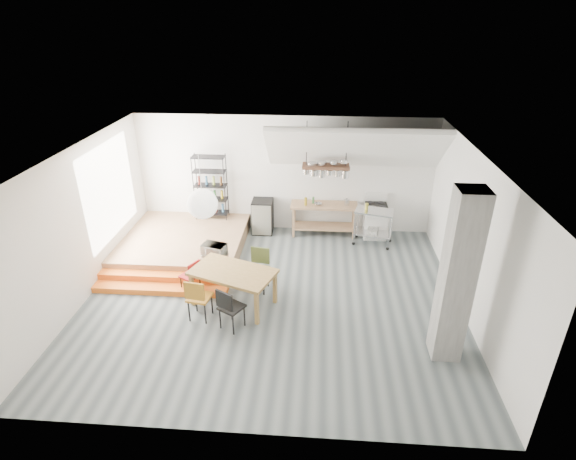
# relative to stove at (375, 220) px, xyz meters

# --- Properties ---
(floor) EXTENTS (8.00, 8.00, 0.00)m
(floor) POSITION_rel_stove_xyz_m (-2.50, -3.16, -0.48)
(floor) COLOR #4B5557
(floor) RESTS_ON ground
(wall_back) EXTENTS (8.00, 0.04, 3.20)m
(wall_back) POSITION_rel_stove_xyz_m (-2.50, 0.34, 1.12)
(wall_back) COLOR silver
(wall_back) RESTS_ON ground
(wall_left) EXTENTS (0.04, 7.00, 3.20)m
(wall_left) POSITION_rel_stove_xyz_m (-6.50, -3.16, 1.12)
(wall_left) COLOR silver
(wall_left) RESTS_ON ground
(wall_right) EXTENTS (0.04, 7.00, 3.20)m
(wall_right) POSITION_rel_stove_xyz_m (1.50, -3.16, 1.12)
(wall_right) COLOR silver
(wall_right) RESTS_ON ground
(ceiling) EXTENTS (8.00, 7.00, 0.02)m
(ceiling) POSITION_rel_stove_xyz_m (-2.50, -3.16, 2.72)
(ceiling) COLOR white
(ceiling) RESTS_ON wall_back
(slope_ceiling) EXTENTS (4.40, 1.44, 1.32)m
(slope_ceiling) POSITION_rel_stove_xyz_m (-0.70, -0.26, 2.07)
(slope_ceiling) COLOR white
(slope_ceiling) RESTS_ON wall_back
(window_pane) EXTENTS (0.02, 2.50, 2.20)m
(window_pane) POSITION_rel_stove_xyz_m (-6.48, -1.66, 1.32)
(window_pane) COLOR white
(window_pane) RESTS_ON wall_left
(platform) EXTENTS (3.00, 3.00, 0.40)m
(platform) POSITION_rel_stove_xyz_m (-5.00, -1.16, -0.28)
(platform) COLOR #95714A
(platform) RESTS_ON ground
(step_lower) EXTENTS (3.00, 0.35, 0.13)m
(step_lower) POSITION_rel_stove_xyz_m (-5.00, -3.11, -0.41)
(step_lower) COLOR orange
(step_lower) RESTS_ON ground
(step_upper) EXTENTS (3.00, 0.35, 0.27)m
(step_upper) POSITION_rel_stove_xyz_m (-5.00, -2.76, -0.35)
(step_upper) COLOR orange
(step_upper) RESTS_ON ground
(concrete_column) EXTENTS (0.50, 0.50, 3.20)m
(concrete_column) POSITION_rel_stove_xyz_m (0.80, -4.66, 1.12)
(concrete_column) COLOR slate
(concrete_column) RESTS_ON ground
(kitchen_counter) EXTENTS (1.80, 0.60, 0.91)m
(kitchen_counter) POSITION_rel_stove_xyz_m (-1.40, -0.01, 0.15)
(kitchen_counter) COLOR #95714A
(kitchen_counter) RESTS_ON ground
(stove) EXTENTS (0.60, 0.60, 1.18)m
(stove) POSITION_rel_stove_xyz_m (0.00, 0.00, 0.00)
(stove) COLOR white
(stove) RESTS_ON ground
(pot_rack) EXTENTS (1.20, 0.50, 1.43)m
(pot_rack) POSITION_rel_stove_xyz_m (-1.37, -0.23, 1.50)
(pot_rack) COLOR #45291B
(pot_rack) RESTS_ON ceiling
(wire_shelving) EXTENTS (0.88, 0.38, 1.80)m
(wire_shelving) POSITION_rel_stove_xyz_m (-4.50, 0.04, 0.85)
(wire_shelving) COLOR black
(wire_shelving) RESTS_ON platform
(microwave_shelf) EXTENTS (0.60, 0.40, 0.16)m
(microwave_shelf) POSITION_rel_stove_xyz_m (-3.90, -2.41, 0.07)
(microwave_shelf) COLOR #95714A
(microwave_shelf) RESTS_ON platform
(paper_lantern) EXTENTS (0.60, 0.60, 0.60)m
(paper_lantern) POSITION_rel_stove_xyz_m (-3.84, -3.22, 1.72)
(paper_lantern) COLOR white
(paper_lantern) RESTS_ON ceiling
(dining_table) EXTENTS (1.93, 1.49, 0.81)m
(dining_table) POSITION_rel_stove_xyz_m (-3.27, -3.43, 0.24)
(dining_table) COLOR olive
(dining_table) RESTS_ON ground
(chair_mustard) EXTENTS (0.50, 0.50, 0.95)m
(chair_mustard) POSITION_rel_stove_xyz_m (-3.88, -4.02, 0.08)
(chair_mustard) COLOR #B7781F
(chair_mustard) RESTS_ON ground
(chair_black) EXTENTS (0.57, 0.57, 0.92)m
(chair_black) POSITION_rel_stove_xyz_m (-3.21, -4.27, 0.07)
(chair_black) COLOR black
(chair_black) RESTS_ON ground
(chair_olive) EXTENTS (0.51, 0.51, 0.96)m
(chair_olive) POSITION_rel_stove_xyz_m (-2.82, -2.78, 0.09)
(chair_olive) COLOR #4F5B2B
(chair_olive) RESTS_ON ground
(chair_red) EXTENTS (0.49, 0.49, 0.79)m
(chair_red) POSITION_rel_stove_xyz_m (-4.26, -3.07, -0.01)
(chair_red) COLOR maroon
(chair_red) RESTS_ON ground
(rolling_cart) EXTENTS (1.08, 0.77, 0.97)m
(rolling_cart) POSITION_rel_stove_xyz_m (-0.10, -0.46, 0.15)
(rolling_cart) COLOR silver
(rolling_cart) RESTS_ON ground
(mini_fridge) EXTENTS (0.56, 0.56, 0.95)m
(mini_fridge) POSITION_rel_stove_xyz_m (-3.09, 0.04, -0.01)
(mini_fridge) COLOR black
(mini_fridge) RESTS_ON ground
(microwave) EXTENTS (0.60, 0.48, 0.29)m
(microwave) POSITION_rel_stove_xyz_m (-3.90, -2.41, 0.23)
(microwave) COLOR beige
(microwave) RESTS_ON microwave_shelf
(bowl) EXTENTS (0.23, 0.23, 0.05)m
(bowl) POSITION_rel_stove_xyz_m (-1.56, -0.06, 0.45)
(bowl) COLOR silver
(bowl) RESTS_ON kitchen_counter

